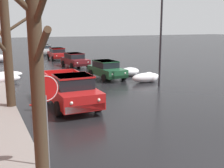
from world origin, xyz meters
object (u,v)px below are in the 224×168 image
(bare_tree_at_the_corner, at_px, (34,60))
(fire_hydrant, at_px, (34,104))
(sedan_white_queued_behind_truck, at_px, (44,49))
(sedan_maroon_parked_kerbside_mid, at_px, (75,60))
(stop_sign_at_corner, at_px, (46,98))
(street_lamp_post, at_px, (161,37))
(pickup_truck_red_approaching_near_lane, at_px, (70,90))
(sedan_red_parked_far_down_block, at_px, (57,53))
(sedan_green_parked_kerbside_close, at_px, (106,69))
(bare_tree_second_along_sidewalk, at_px, (7,52))

(bare_tree_at_the_corner, bearing_deg, fire_hydrant, 81.45)
(sedan_white_queued_behind_truck, xyz_separation_m, fire_hydrant, (-6.37, -27.46, -0.40))
(sedan_maroon_parked_kerbside_mid, bearing_deg, stop_sign_at_corner, -110.03)
(sedan_white_queued_behind_truck, xyz_separation_m, stop_sign_at_corner, (-7.02, -33.63, 1.46))
(stop_sign_at_corner, distance_m, street_lamp_post, 12.82)
(pickup_truck_red_approaching_near_lane, distance_m, sedan_red_parked_far_down_block, 21.07)
(sedan_green_parked_kerbside_close, xyz_separation_m, fire_hydrant, (-6.83, -6.35, -0.39))
(bare_tree_second_along_sidewalk, relative_size, pickup_truck_red_approaching_near_lane, 1.07)
(pickup_truck_red_approaching_near_lane, distance_m, sedan_white_queued_behind_truck, 27.81)
(bare_tree_second_along_sidewalk, relative_size, sedan_green_parked_kerbside_close, 1.39)
(fire_hydrant, bearing_deg, sedan_maroon_parked_kerbside_mid, 64.20)
(bare_tree_second_along_sidewalk, distance_m, stop_sign_at_corner, 7.07)
(sedan_maroon_parked_kerbside_mid, bearing_deg, sedan_white_queued_behind_truck, 90.56)
(bare_tree_at_the_corner, xyz_separation_m, fire_hydrant, (1.05, 6.97, -3.02))
(stop_sign_at_corner, height_order, street_lamp_post, street_lamp_post)
(sedan_red_parked_far_down_block, relative_size, stop_sign_at_corner, 1.49)
(stop_sign_at_corner, bearing_deg, fire_hydrant, 83.98)
(sedan_green_parked_kerbside_close, height_order, sedan_white_queued_behind_truck, same)
(fire_hydrant, bearing_deg, street_lamp_post, 13.50)
(stop_sign_at_corner, bearing_deg, pickup_truck_red_approaching_near_lane, 67.53)
(bare_tree_second_along_sidewalk, xyz_separation_m, sedan_red_parked_far_down_block, (7.51, 19.70, -2.14))
(stop_sign_at_corner, bearing_deg, sedan_white_queued_behind_truck, 78.22)
(fire_hydrant, bearing_deg, pickup_truck_red_approaching_near_lane, 0.43)
(sedan_maroon_parked_kerbside_mid, height_order, sedan_white_queued_behind_truck, same)
(bare_tree_second_along_sidewalk, distance_m, pickup_truck_red_approaching_near_lane, 3.62)
(stop_sign_at_corner, relative_size, street_lamp_post, 0.47)
(sedan_white_queued_behind_truck, relative_size, stop_sign_at_corner, 1.53)
(street_lamp_post, bearing_deg, bare_tree_second_along_sidewalk, -172.59)
(sedan_red_parked_far_down_block, xyz_separation_m, street_lamp_post, (2.49, -18.40, 2.66))
(bare_tree_at_the_corner, height_order, sedan_maroon_parked_kerbside_mid, bare_tree_at_the_corner)
(sedan_white_queued_behind_truck, bearing_deg, stop_sign_at_corner, -101.78)
(fire_hydrant, distance_m, street_lamp_post, 9.77)
(sedan_red_parked_far_down_block, bearing_deg, bare_tree_second_along_sidewalk, -110.87)
(stop_sign_at_corner, bearing_deg, street_lamp_post, 40.75)
(bare_tree_second_along_sidewalk, height_order, stop_sign_at_corner, bare_tree_second_along_sidewalk)
(street_lamp_post, bearing_deg, bare_tree_at_the_corner, -137.78)
(bare_tree_second_along_sidewalk, distance_m, sedan_red_parked_far_down_block, 21.20)
(fire_hydrant, bearing_deg, sedan_red_parked_far_down_block, 72.39)
(sedan_green_parked_kerbside_close, bearing_deg, sedan_red_parked_far_down_block, 91.22)
(pickup_truck_red_approaching_near_lane, height_order, street_lamp_post, street_lamp_post)
(bare_tree_at_the_corner, relative_size, pickup_truck_red_approaching_near_lane, 1.17)
(fire_hydrant, xyz_separation_m, stop_sign_at_corner, (-0.65, -6.17, 1.85))
(bare_tree_at_the_corner, bearing_deg, sedan_green_parked_kerbside_close, 59.39)
(bare_tree_at_the_corner, bearing_deg, stop_sign_at_corner, 63.64)
(bare_tree_at_the_corner, distance_m, street_lamp_post, 13.59)
(sedan_red_parked_far_down_block, bearing_deg, stop_sign_at_corner, -105.03)
(sedan_maroon_parked_kerbside_mid, distance_m, sedan_white_queued_behind_truck, 14.02)
(stop_sign_at_corner, bearing_deg, sedan_red_parked_far_down_block, 74.97)
(sedan_green_parked_kerbside_close, xyz_separation_m, stop_sign_at_corner, (-7.48, -12.51, 1.46))
(fire_hydrant, bearing_deg, stop_sign_at_corner, -96.02)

